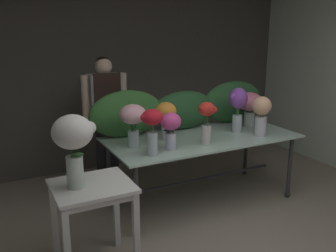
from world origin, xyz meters
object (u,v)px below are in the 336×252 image
vase_violet_anemones (238,104)px  vase_fuchsia_dahlias (171,127)px  florist (106,110)px  vase_crimson_peonies (152,127)px  vase_sunset_hydrangea (166,115)px  vase_white_roses_tall (73,140)px  side_table_white (93,198)px  vase_peach_roses (261,113)px  vase_blush_snapdragons (133,119)px  vase_scarlet_lilies (207,119)px  display_table_glass (202,145)px  vase_rosy_carnations (250,105)px

vase_violet_anemones → vase_fuchsia_dahlias: bearing=-167.8°
florist → vase_crimson_peonies: florist is taller
vase_sunset_hydrangea → vase_white_roses_tall: 1.42m
side_table_white → vase_peach_roses: size_ratio=1.70×
vase_peach_roses → vase_white_roses_tall: size_ratio=0.77×
vase_peach_roses → vase_white_roses_tall: 2.28m
vase_blush_snapdragons → vase_scarlet_lilies: 0.77m
vase_scarlet_lilies → florist: bearing=125.0°
vase_violet_anemones → vase_crimson_peonies: bearing=-166.3°
display_table_glass → vase_sunset_hydrangea: size_ratio=5.10×
vase_fuchsia_dahlias → vase_crimson_peonies: 0.27m
florist → vase_rosy_carnations: florist is taller
vase_peach_roses → vase_violet_anemones: 0.30m
side_table_white → vase_scarlet_lilies: vase_scarlet_lilies is taller
vase_blush_snapdragons → vase_crimson_peonies: (0.06, -0.34, -0.01)m
vase_blush_snapdragons → vase_white_roses_tall: 1.06m
vase_white_roses_tall → side_table_white: bearing=0.3°
vase_scarlet_lilies → vase_rosy_carnations: bearing=24.0°
vase_crimson_peonies → vase_sunset_hydrangea: bearing=49.1°
florist → vase_scarlet_lilies: size_ratio=3.62×
vase_rosy_carnations → vase_white_roses_tall: size_ratio=0.72×
florist → vase_violet_anemones: florist is taller
vase_scarlet_lilies → vase_white_roses_tall: 1.57m
vase_peach_roses → vase_crimson_peonies: (-1.39, -0.05, 0.03)m
display_table_glass → side_table_white: (-1.49, -0.70, -0.03)m
display_table_glass → vase_violet_anemones: bearing=-2.8°
vase_crimson_peonies → vase_white_roses_tall: (-0.84, -0.37, 0.09)m
side_table_white → vase_violet_anemones: vase_violet_anemones is taller
vase_peach_roses → florist: bearing=143.8°
vase_sunset_hydrangea → vase_crimson_peonies: bearing=-130.9°
vase_fuchsia_dahlias → vase_blush_snapdragons: 0.40m
vase_rosy_carnations → vase_blush_snapdragons: bearing=-175.5°
vase_sunset_hydrangea → vase_violet_anemones: size_ratio=0.80×
florist → vase_fuchsia_dahlias: bearing=-72.2°
vase_rosy_carnations → side_table_white: bearing=-159.8°
florist → vase_white_roses_tall: florist is taller
display_table_glass → vase_white_roses_tall: bearing=-156.5°
florist → vase_blush_snapdragons: size_ratio=3.68×
vase_blush_snapdragons → vase_fuchsia_dahlias: bearing=-39.5°
vase_crimson_peonies → vase_white_roses_tall: vase_white_roses_tall is taller
display_table_glass → vase_crimson_peonies: bearing=-157.1°
vase_rosy_carnations → vase_fuchsia_dahlias: bearing=-164.0°
display_table_glass → vase_fuchsia_dahlias: bearing=-155.5°
side_table_white → vase_scarlet_lilies: bearing=17.6°
florist → vase_fuchsia_dahlias: florist is taller
vase_blush_snapdragons → vase_violet_anemones: bearing=-1.4°
vase_peach_roses → vase_blush_snapdragons: size_ratio=1.01×
vase_peach_roses → vase_violet_anemones: bearing=119.7°
display_table_glass → vase_blush_snapdragons: (-0.83, 0.01, 0.40)m
vase_fuchsia_dahlias → vase_violet_anemones: size_ratio=0.72×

